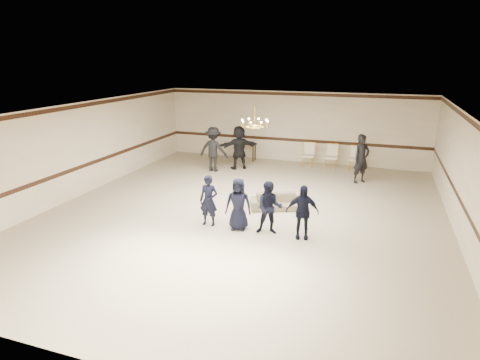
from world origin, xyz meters
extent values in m
cube|color=#C2B795|center=(0.00, 0.00, 0.00)|extent=(12.00, 14.00, 0.01)
cube|color=#31241B|center=(0.00, 0.00, 3.20)|extent=(12.00, 14.00, 0.01)
cube|color=#EFE1C3|center=(0.00, 7.00, 1.60)|extent=(12.00, 0.01, 3.20)
cube|color=#EFE1C3|center=(0.00, -7.00, 1.60)|extent=(12.00, 0.01, 3.20)
cube|color=#EFE1C3|center=(-6.00, 0.00, 1.60)|extent=(0.01, 14.00, 3.20)
cube|color=#EFE1C3|center=(6.00, 0.00, 1.60)|extent=(0.01, 14.00, 3.20)
cube|color=#34190F|center=(0.00, 6.99, 1.00)|extent=(12.00, 0.02, 0.14)
cube|color=#34190F|center=(0.00, 6.99, 3.08)|extent=(12.00, 0.02, 0.14)
imported|color=black|center=(-0.67, -1.24, 0.74)|extent=(0.56, 0.38, 1.49)
imported|color=black|center=(0.23, -1.24, 0.74)|extent=(0.80, 0.60, 1.49)
imported|color=black|center=(1.13, -1.24, 0.74)|extent=(0.82, 0.70, 1.49)
imported|color=black|center=(2.03, -1.24, 0.74)|extent=(0.92, 0.52, 1.49)
imported|color=#766B4F|center=(0.87, 0.65, 0.24)|extent=(1.79, 1.22, 0.49)
imported|color=black|center=(-2.79, 4.20, 0.94)|extent=(1.22, 0.70, 1.89)
imported|color=black|center=(-1.89, 4.90, 0.94)|extent=(1.75, 1.46, 1.89)
imported|color=black|center=(3.21, 4.50, 0.94)|extent=(0.81, 0.80, 1.89)
cube|color=#331E11|center=(-2.10, 6.38, 0.41)|extent=(1.01, 0.47, 0.83)
camera|label=1|loc=(3.76, -11.33, 4.70)|focal=30.50mm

